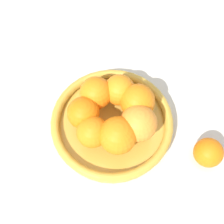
% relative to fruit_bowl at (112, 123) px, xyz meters
% --- Properties ---
extents(ground_plane, '(4.00, 4.00, 0.00)m').
position_rel_fruit_bowl_xyz_m(ground_plane, '(0.00, 0.00, -0.02)').
color(ground_plane, beige).
extents(fruit_bowl, '(0.28, 0.28, 0.04)m').
position_rel_fruit_bowl_xyz_m(fruit_bowl, '(0.00, 0.00, 0.00)').
color(fruit_bowl, gold).
rests_on(fruit_bowl, ground_plane).
extents(orange_pile, '(0.19, 0.20, 0.08)m').
position_rel_fruit_bowl_xyz_m(orange_pile, '(0.00, 0.01, 0.06)').
color(orange_pile, orange).
rests_on(orange_pile, fruit_bowl).
extents(stray_orange, '(0.07, 0.07, 0.07)m').
position_rel_fruit_bowl_xyz_m(stray_orange, '(0.12, 0.19, 0.01)').
color(stray_orange, orange).
rests_on(stray_orange, ground_plane).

